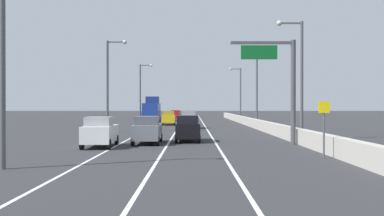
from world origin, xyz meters
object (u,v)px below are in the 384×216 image
Objects in this scene: speed_advisory_sign at (325,125)px; car_yellow_4 at (170,118)px; car_red_2 at (177,115)px; overhead_sign_gantry at (284,79)px; lamp_post_left_far at (143,89)px; car_silver_0 at (190,120)px; car_black_3 at (188,128)px; lamp_post_left_mid at (111,79)px; box_truck at (153,111)px; lamp_post_left_near at (10,43)px; car_white_5 at (101,132)px; car_gray_1 at (149,130)px; lamp_post_right_third at (256,84)px; lamp_post_right_second at (300,71)px; lamp_post_right_fourth at (240,90)px.

car_yellow_4 is (-10.32, 39.23, -0.77)m from speed_advisory_sign.
overhead_sign_gantry is at bearing -79.43° from car_red_2.
speed_advisory_sign reaches higher than car_red_2.
car_silver_0 is at bearing -66.61° from lamp_post_left_far.
car_black_3 is (-6.91, 2.56, -3.71)m from overhead_sign_gantry.
lamp_post_left_mid reaches higher than box_truck.
car_silver_0 is (7.62, 34.03, -4.51)m from lamp_post_left_near.
lamp_post_left_mid is at bearing 124.96° from speed_advisory_sign.
car_gray_1 is at bearing 42.58° from car_white_5.
box_truck is at bearing 111.10° from car_silver_0.
lamp_post_right_third is 2.09× the size of car_black_3.
box_truck reaches higher than car_yellow_4.
lamp_post_left_mid is 2.12× the size of car_white_5.
speed_advisory_sign is at bearing -40.94° from car_gray_1.
overhead_sign_gantry is 13.39m from car_white_5.
lamp_post_right_third is 13.63m from car_yellow_4.
lamp_post_left_near is 2.12× the size of car_white_5.
lamp_post_right_second reaches higher than overhead_sign_gantry.
car_yellow_4 is 0.92× the size of car_white_5.
car_white_5 is (1.85, 10.11, -4.52)m from lamp_post_left_near.
lamp_post_left_far is 2.18× the size of car_red_2.
car_silver_0 is (7.82, -18.07, -4.51)m from lamp_post_left_far.
overhead_sign_gantry is at bearing -92.36° from lamp_post_right_fourth.
overhead_sign_gantry is at bearing -93.69° from lamp_post_right_third.
lamp_post_left_near is 2.01× the size of car_gray_1.
overhead_sign_gantry reaches higher than car_red_2.
car_yellow_4 is at bearing 153.61° from lamp_post_right_third.
lamp_post_right_fourth is 20.41m from car_yellow_4.
car_red_2 is at bearing 86.71° from car_white_5.
car_black_3 is (-8.84, -44.43, -4.53)m from lamp_post_right_fourth.
lamp_post_right_fourth is at bearing 73.36° from car_white_5.
overhead_sign_gantry is at bearing -3.76° from car_gray_1.
lamp_post_left_mid is 2.09× the size of car_black_3.
car_silver_0 is at bearing 77.39° from lamp_post_left_near.
lamp_post_right_fourth is 1.00× the size of lamp_post_left_near.
lamp_post_right_second is at bearing 60.88° from overhead_sign_gantry.
lamp_post_right_fourth and lamp_post_left_near have the same top height.
car_gray_1 is 36.78m from box_truck.
lamp_post_right_fourth is at bearing 22.82° from lamp_post_left_far.
car_white_5 is at bearing 79.63° from lamp_post_left_near.
overhead_sign_gantry is 1.66× the size of car_white_5.
car_gray_1 is (5.25, -13.27, -4.53)m from lamp_post_left_mid.
speed_advisory_sign is at bearing -76.23° from car_silver_0.
lamp_post_right_second is at bearing -66.60° from car_yellow_4.
lamp_post_right_second is 30.22m from car_yellow_4.
speed_advisory_sign is 0.68× the size of car_red_2.
speed_advisory_sign is 0.31× the size of lamp_post_right_fourth.
box_truck is (-14.82, -9.71, -3.61)m from lamp_post_right_fourth.
box_truck is (-0.18, 39.32, 0.92)m from car_white_5.
speed_advisory_sign is at bearing -55.77° from car_black_3.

